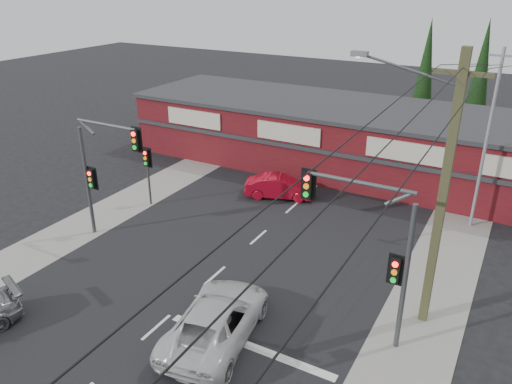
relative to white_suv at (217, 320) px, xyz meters
The scene contains 17 objects.
ground 2.90m from the white_suv, 143.92° to the left, with size 120.00×120.00×0.00m, color black.
road_strip 7.07m from the white_suv, 108.81° to the left, with size 14.00×70.00×0.01m, color black.
verge_left 12.68m from the white_suv, 148.29° to the left, with size 3.00×70.00×0.02m, color gray.
verge_right 9.15m from the white_suv, 46.85° to the left, with size 3.00×70.00×0.02m, color gray.
stop_line 1.45m from the white_suv, ahead, with size 6.50×0.35×0.01m, color silver.
white_suv is the anchor object (origin of this frame).
red_sedan 12.57m from the white_suv, 106.22° to the left, with size 1.39×4.00×1.32m, color #A2091B.
lane_dashes 2.72m from the white_suv, 149.89° to the left, with size 0.12×36.93×0.01m.
shop_building 18.97m from the white_suv, 99.92° to the left, with size 27.30×8.40×4.22m.
conifer_near 26.11m from the white_suv, 87.24° to the left, with size 1.80×1.80×9.25m.
conifer_far 28.45m from the white_suv, 80.28° to the left, with size 1.80×1.80×9.25m.
traffic_mast_left 9.95m from the white_suv, 157.20° to the left, with size 3.77×0.27×5.97m.
traffic_mast_right 6.19m from the white_suv, 29.99° to the left, with size 3.96×0.27×5.97m.
pedestal_signal 12.28m from the white_suv, 141.03° to the left, with size 0.55×0.27×3.38m.
utility_pole 8.95m from the white_suv, 37.25° to the left, with size 4.38×0.59×10.00m.
steel_pole 15.72m from the white_suv, 63.74° to the left, with size 1.20×0.16×9.00m.
power_lines 10.38m from the white_suv, ahead, with size 2.01×29.00×1.22m.
Camera 1 is at (10.43, -13.49, 11.99)m, focal length 35.00 mm.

